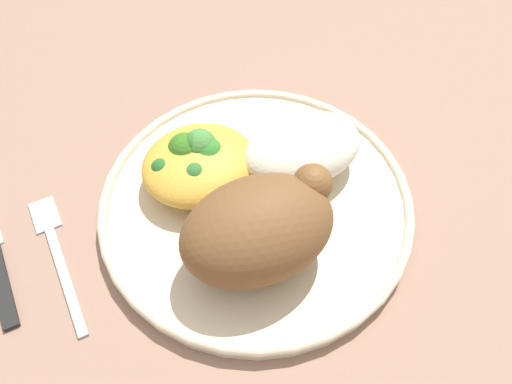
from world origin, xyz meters
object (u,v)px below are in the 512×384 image
fork (57,254)px  roasted_chicken (260,228)px  plate (256,204)px  mac_cheese_with_broccoli (198,162)px  rice_pile (302,149)px

fork → roasted_chicken: bearing=-25.7°
plate → fork: plate is taller
roasted_chicken → mac_cheese_with_broccoli: 0.09m
roasted_chicken → fork: bearing=154.3°
rice_pile → fork: bearing=178.6°
rice_pile → mac_cheese_with_broccoli: bearing=164.2°
plate → rice_pile: rice_pile is taller
plate → roasted_chicken: size_ratio=2.15×
rice_pile → mac_cheese_with_broccoli: 0.09m
plate → rice_pile: (0.05, 0.02, 0.03)m
mac_cheese_with_broccoli → fork: 0.14m
plate → fork: bearing=172.2°
rice_pile → mac_cheese_with_broccoli: size_ratio=1.07×
plate → roasted_chicken: 0.07m
roasted_chicken → rice_pile: 0.10m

